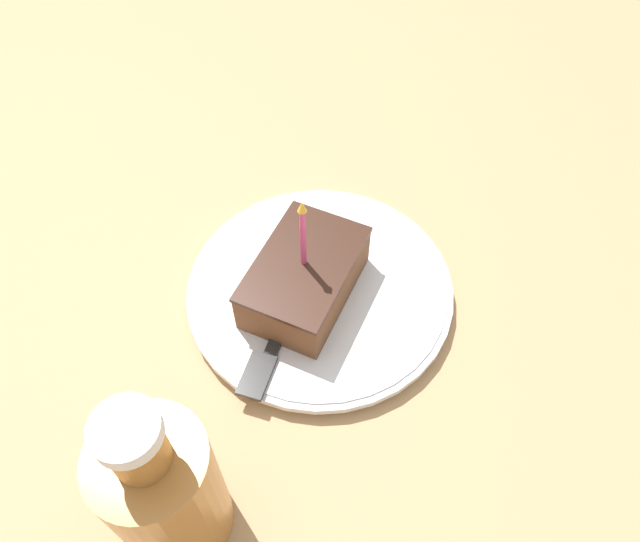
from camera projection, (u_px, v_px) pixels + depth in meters
The scene contains 5 objects.
ground_plane at pixel (321, 286), 0.66m from camera, with size 2.40×2.40×0.04m.
plate at pixel (320, 290), 0.62m from camera, with size 0.26×0.26×0.02m.
cake_slice at pixel (301, 276), 0.59m from camera, with size 0.08×0.13×0.13m.
fork at pixel (279, 333), 0.58m from camera, with size 0.04×0.17×0.00m.
bottle at pixel (164, 490), 0.44m from camera, with size 0.08×0.08×0.19m.
Camera 1 is at (0.16, -0.35, 0.52)m, focal length 35.00 mm.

